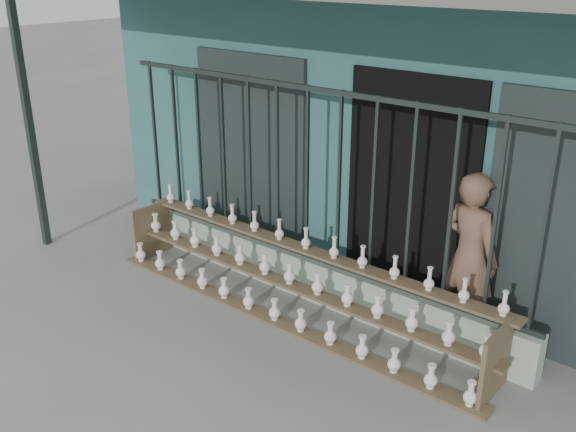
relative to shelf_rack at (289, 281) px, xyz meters
The scene contains 6 objects.
ground 0.96m from the shelf_rack, 97.01° to the right, with size 60.00×60.00×0.00m, color slate.
workshop_building 3.58m from the shelf_rack, 91.78° to the left, with size 7.40×6.60×3.21m.
parapet_wall 0.45m from the shelf_rack, 104.68° to the left, with size 5.00×0.20×0.45m, color #A2B99E.
security_fence 1.08m from the shelf_rack, 104.68° to the left, with size 5.00×0.04×1.80m.
shelf_rack is the anchor object (origin of this frame).
elderly_woman 1.76m from the shelf_rack, 26.45° to the left, with size 0.60×0.39×1.63m, color brown.
Camera 1 is at (3.74, -3.53, 3.37)m, focal length 40.00 mm.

